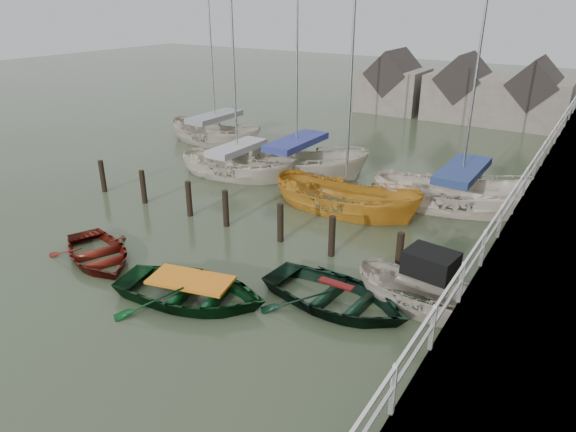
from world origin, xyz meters
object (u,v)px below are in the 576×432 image
Objects in this scene: rowboat_green at (192,301)px; rowboat_dkgreen at (335,305)px; sailboat_e at (216,142)px; sailboat_d at (458,206)px; rowboat_red at (99,260)px; sailboat_a at (238,175)px; motorboat at (424,305)px; sailboat_c at (345,209)px; sailboat_b at (296,173)px.

rowboat_green is 4.00m from rowboat_dkgreen.
sailboat_d is at bearing -95.19° from sailboat_e.
sailboat_a is at bearing 31.58° from rowboat_red.
sailboat_d is 1.27× the size of sailboat_e.
motorboat is 7.19m from sailboat_c.
rowboat_dkgreen is at bearing -137.88° from sailboat_a.
sailboat_a is 6.24m from sailboat_e.
rowboat_red is at bearing 149.83° from sailboat_c.
sailboat_c is (0.60, 8.28, 0.01)m from rowboat_green.
rowboat_red is 0.87× the size of motorboat.
motorboat is at bearing -118.58° from sailboat_e.
sailboat_c is 0.93× the size of sailboat_d.
sailboat_d is at bearing -106.66° from sailboat_b.
sailboat_d reaches higher than sailboat_a.
sailboat_b reaches higher than rowboat_green.
sailboat_d is (4.35, 10.92, 0.06)m from rowboat_green.
sailboat_a is at bearing 17.10° from rowboat_green.
sailboat_b reaches higher than sailboat_c.
sailboat_c is at bearing -108.11° from sailboat_a.
sailboat_d reaches higher than motorboat.
motorboat is at bearing -127.82° from sailboat_a.
sailboat_d is (9.89, 1.63, -0.00)m from sailboat_a.
sailboat_a is at bearing 81.04° from sailboat_c.
sailboat_b reaches higher than sailboat_e.
sailboat_b is (-6.88, 9.08, 0.06)m from rowboat_dkgreen.
sailboat_c reaches higher than rowboat_dkgreen.
rowboat_red is 0.33× the size of sailboat_c.
rowboat_green is at bearing -178.81° from sailboat_b.
rowboat_green reaches higher than rowboat_red.
sailboat_a is (-11.15, 6.19, -0.04)m from motorboat.
sailboat_b reaches higher than sailboat_a.
rowboat_dkgreen is 0.35× the size of sailboat_b.
motorboat is 0.34× the size of sailboat_b.
rowboat_red is 0.85× the size of rowboat_dkgreen.
sailboat_b reaches higher than motorboat.
motorboat is 0.44× the size of sailboat_e.
motorboat is at bearing 174.67° from sailboat_d.
sailboat_c reaches higher than sailboat_e.
sailboat_e is at bearing 23.85° from rowboat_green.
rowboat_red is at bearing 159.90° from sailboat_b.
sailboat_b is (-3.38, 11.03, 0.06)m from rowboat_green.
sailboat_d reaches higher than sailboat_e.
sailboat_a is (-1.36, 9.13, 0.07)m from rowboat_red.
rowboat_dkgreen is 9.02m from sailboat_d.
sailboat_e is (-10.28, 13.36, 0.06)m from rowboat_green.
sailboat_b reaches higher than rowboat_dkgreen.
rowboat_green is 11.53m from sailboat_b.
sailboat_b is at bearing 18.86° from rowboat_red.
sailboat_d is (7.73, -0.11, -0.00)m from sailboat_b.
sailboat_b is 1.30× the size of sailboat_e.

